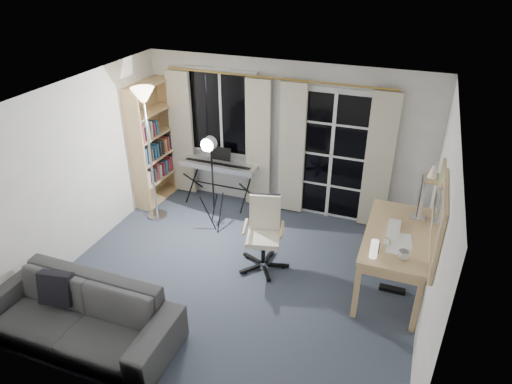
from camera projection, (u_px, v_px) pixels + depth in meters
floor at (237, 278)px, 5.99m from camera, size 4.50×4.00×0.02m
window at (222, 113)px, 7.20m from camera, size 1.20×0.08×1.40m
french_door at (332, 157)px, 6.88m from camera, size 1.32×0.09×2.11m
curtains at (274, 147)px, 7.04m from camera, size 3.60×0.07×2.13m
bookshelf at (151, 147)px, 7.42m from camera, size 0.36×0.94×2.00m
torchiere_lamp at (145, 116)px, 6.52m from camera, size 0.37×0.37×2.10m
keyboard_piano at (219, 166)px, 7.36m from camera, size 1.26×0.61×0.92m
studio_light at (210, 155)px, 6.41m from camera, size 0.29×0.31×1.55m
office_chair at (264, 226)px, 6.01m from camera, size 0.68×0.66×0.99m
desk at (396, 240)px, 5.52m from camera, size 0.75×1.50×0.80m
monitor at (421, 197)px, 5.63m from camera, size 0.19×0.58×0.50m
desk_clutter at (388, 255)px, 5.38m from camera, size 0.47×0.91×1.02m
mug at (404, 254)px, 5.00m from camera, size 0.13×0.10×0.13m
wall_mirror at (438, 224)px, 4.27m from camera, size 0.04×0.94×0.74m
framed_print at (442, 179)px, 4.98m from camera, size 0.03×0.42×0.32m
wall_shelf at (433, 174)px, 5.51m from camera, size 0.16×0.30×0.18m
sofa at (74, 307)px, 4.88m from camera, size 2.24×0.66×0.88m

